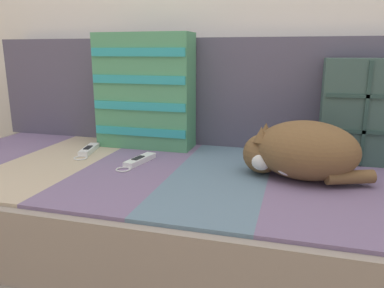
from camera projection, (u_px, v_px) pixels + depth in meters
couch at (222, 230)px, 1.25m from camera, size 2.18×0.89×0.41m
sofa_backrest at (242, 92)px, 1.50m from camera, size 2.14×0.14×0.42m
throw_pillow_quilted at (384, 112)px, 1.24m from camera, size 0.40×0.14×0.35m
throw_pillow_striped at (145, 91)px, 1.45m from camera, size 0.37×0.14×0.44m
sleeping_cat at (299, 151)px, 1.10m from camera, size 0.38×0.25×0.17m
game_remote_near at (139, 161)px, 1.27m from camera, size 0.08×0.20×0.02m
game_remote_far at (88, 150)px, 1.41m from camera, size 0.08×0.20×0.02m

